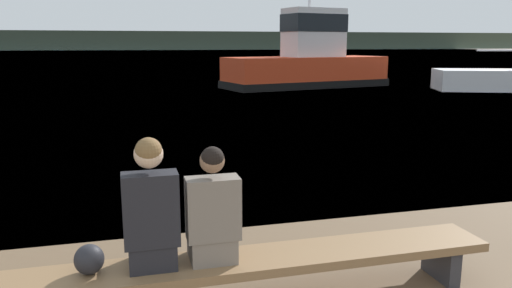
# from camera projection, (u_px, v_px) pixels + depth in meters

# --- Properties ---
(water_surface) EXTENTS (240.00, 240.00, 0.00)m
(water_surface) POSITION_uv_depth(u_px,v_px,m) (125.00, 52.00, 119.64)
(water_surface) COLOR #386084
(water_surface) RESTS_ON ground
(far_shoreline) EXTENTS (600.00, 12.00, 5.89)m
(far_shoreline) POSITION_uv_depth(u_px,v_px,m) (124.00, 40.00, 161.58)
(far_shoreline) COLOR #384233
(far_shoreline) RESTS_ON ground
(bench_main) EXTENTS (6.08, 0.53, 0.43)m
(bench_main) POSITION_uv_depth(u_px,v_px,m) (147.00, 278.00, 4.04)
(bench_main) COLOR brown
(bench_main) RESTS_ON ground
(person_left) EXTENTS (0.43, 0.40, 1.08)m
(person_left) POSITION_uv_depth(u_px,v_px,m) (151.00, 211.00, 3.94)
(person_left) COLOR black
(person_left) RESTS_ON bench_main
(person_right) EXTENTS (0.43, 0.39, 0.99)m
(person_right) POSITION_uv_depth(u_px,v_px,m) (213.00, 214.00, 4.08)
(person_right) COLOR #70665B
(person_right) RESTS_ON bench_main
(shopping_bag) EXTENTS (0.23, 0.23, 0.24)m
(shopping_bag) POSITION_uv_depth(u_px,v_px,m) (89.00, 259.00, 3.91)
(shopping_bag) COLOR #232328
(shopping_bag) RESTS_ON bench_main
(tugboat_red) EXTENTS (8.93, 4.67, 6.73)m
(tugboat_red) POSITION_uv_depth(u_px,v_px,m) (308.00, 62.00, 25.35)
(tugboat_red) COLOR red
(tugboat_red) RESTS_ON water_surface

